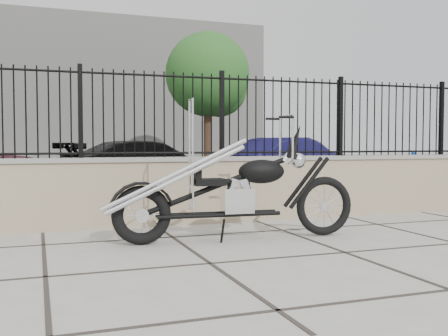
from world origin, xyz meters
TOP-DOWN VIEW (x-y plane):
  - ground_plane at (0.00, 0.00)m, footprint 90.00×90.00m
  - parking_lot at (0.00, 12.50)m, footprint 30.00×30.00m
  - retaining_wall at (0.00, 2.50)m, footprint 14.00×0.36m
  - iron_fence at (0.00, 2.50)m, footprint 14.00×0.08m
  - background_building at (0.00, 26.50)m, footprint 22.00×6.00m
  - chopper_motorcycle at (0.63, 1.06)m, footprint 2.86×0.72m
  - car_black at (0.97, 7.67)m, footprint 4.50×2.78m
  - car_blue at (4.74, 7.62)m, footprint 4.17×2.81m
  - bollard_b at (2.58, 4.48)m, footprint 0.14×0.14m
  - bollard_c at (6.27, 4.71)m, footprint 0.12×0.12m
  - tree_right at (5.37, 16.72)m, footprint 3.60×3.60m

SIDE VIEW (x-z plane):
  - ground_plane at x=0.00m, z-range 0.00..0.00m
  - parking_lot at x=0.00m, z-range 0.00..0.00m
  - bollard_b at x=2.58m, z-range 0.00..0.89m
  - bollard_c at x=6.27m, z-range 0.00..0.96m
  - retaining_wall at x=0.00m, z-range 0.00..0.96m
  - car_black at x=0.97m, z-range 0.00..1.22m
  - car_blue at x=4.74m, z-range 0.00..1.30m
  - chopper_motorcycle at x=0.63m, z-range 0.00..1.70m
  - iron_fence at x=0.00m, z-range 0.96..2.16m
  - background_building at x=0.00m, z-range 0.00..8.00m
  - tree_right at x=5.37m, z-range 1.22..7.30m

